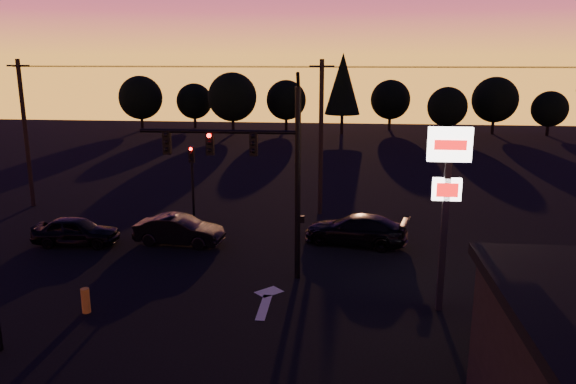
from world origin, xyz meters
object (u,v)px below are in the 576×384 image
object	(u,v)px
pylon_sign	(447,181)
car_left	(76,231)
car_right	(356,229)
suv_parked	(527,345)
bollard	(86,301)
car_mid	(179,230)
secondary_signal	(192,173)
traffic_signal_mast	(259,163)

from	to	relation	value
pylon_sign	car_left	distance (m)	18.24
car_left	car_right	distance (m)	13.93
suv_parked	pylon_sign	bearing A→B (deg)	130.30
bollard	car_mid	distance (m)	7.96
pylon_sign	car_mid	distance (m)	13.96
pylon_sign	car_right	world-z (taller)	pylon_sign
pylon_sign	suv_parked	bearing A→B (deg)	-62.13
car_mid	car_right	world-z (taller)	car_right
car_right	suv_parked	distance (m)	12.04
secondary_signal	suv_parked	xyz separation A→B (m)	(13.99, -13.75, -2.15)
pylon_sign	car_right	xyz separation A→B (m)	(-2.97, 7.21, -4.17)
bollard	suv_parked	world-z (taller)	suv_parked
car_right	suv_parked	bearing A→B (deg)	37.11
traffic_signal_mast	secondary_signal	bearing A→B (deg)	123.19
traffic_signal_mast	car_right	world-z (taller)	traffic_signal_mast
secondary_signal	car_mid	xyz separation A→B (m)	(0.26, -3.70, -2.14)
secondary_signal	suv_parked	size ratio (longest dim) A/B	0.85
traffic_signal_mast	car_right	distance (m)	7.54
traffic_signal_mast	car_left	distance (m)	11.07
secondary_signal	pylon_sign	bearing A→B (deg)	-39.77
secondary_signal	car_right	bearing A→B (deg)	-17.12
traffic_signal_mast	car_mid	bearing A→B (deg)	140.77
traffic_signal_mast	car_mid	xyz separation A→B (m)	(-4.64, 3.79, -4.21)
car_left	car_right	xyz separation A→B (m)	(13.85, 1.54, 0.04)
pylon_sign	secondary_signal	bearing A→B (deg)	140.23
pylon_sign	car_mid	world-z (taller)	pylon_sign
bollard	car_left	xyz separation A→B (m)	(-3.88, 7.24, 0.24)
car_mid	car_right	xyz separation A→B (m)	(8.77, 0.92, 0.02)
traffic_signal_mast	suv_parked	distance (m)	11.81
bollard	car_mid	world-z (taller)	car_mid
bollard	car_right	size ratio (longest dim) A/B	0.18
secondary_signal	car_right	world-z (taller)	secondary_signal
secondary_signal	car_right	xyz separation A→B (m)	(9.03, -2.78, -2.12)
suv_parked	car_left	bearing A→B (deg)	165.81
secondary_signal	bollard	world-z (taller)	secondary_signal
traffic_signal_mast	car_mid	size ratio (longest dim) A/B	1.95
car_mid	suv_parked	distance (m)	17.01
traffic_signal_mast	secondary_signal	size ratio (longest dim) A/B	1.97
secondary_signal	bollard	bearing A→B (deg)	-94.66
car_right	bollard	bearing A→B (deg)	-35.84
secondary_signal	car_left	xyz separation A→B (m)	(-4.82, -4.32, -2.15)
bollard	car_right	distance (m)	13.29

